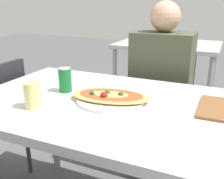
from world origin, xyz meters
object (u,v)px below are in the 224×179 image
object	(u,v)px
person_seated	(161,79)
drink_glass	(33,95)
pizza_main	(111,97)
chair_far_seated	(163,104)
soda_can	(65,80)
dining_table	(114,116)

from	to	relation	value
person_seated	drink_glass	xyz separation A→B (m)	(-0.37, -0.84, 0.11)
pizza_main	drink_glass	bearing A→B (deg)	-142.32
person_seated	pizza_main	world-z (taller)	person_seated
chair_far_seated	person_seated	distance (m)	0.25
chair_far_seated	person_seated	bearing A→B (deg)	90.00
drink_glass	soda_can	bearing A→B (deg)	87.82
chair_far_seated	pizza_main	bearing A→B (deg)	83.16
dining_table	soda_can	xyz separation A→B (m)	(-0.29, 0.04, 0.13)
person_seated	drink_glass	world-z (taller)	person_seated
chair_far_seated	dining_table	bearing A→B (deg)	84.96
dining_table	pizza_main	distance (m)	0.09
dining_table	drink_glass	bearing A→B (deg)	-146.13
dining_table	drink_glass	world-z (taller)	drink_glass
dining_table	chair_far_seated	size ratio (longest dim) A/B	1.60
dining_table	drink_glass	xyz separation A→B (m)	(-0.30, -0.20, 0.13)
dining_table	pizza_main	xyz separation A→B (m)	(-0.02, 0.01, 0.09)
dining_table	person_seated	xyz separation A→B (m)	(0.07, 0.64, 0.02)
person_seated	drink_glass	distance (m)	0.93
dining_table	pizza_main	bearing A→B (deg)	149.73
drink_glass	person_seated	bearing A→B (deg)	66.55
chair_far_seated	soda_can	xyz separation A→B (m)	(-0.36, -0.71, 0.34)
dining_table	pizza_main	size ratio (longest dim) A/B	3.44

